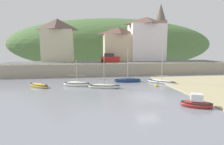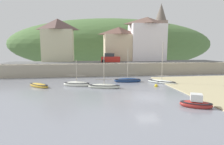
{
  "view_description": "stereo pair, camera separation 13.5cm",
  "coord_description": "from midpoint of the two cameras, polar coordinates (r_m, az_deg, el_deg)",
  "views": [
    {
      "loc": [
        -6.9,
        -19.28,
        5.48
      ],
      "look_at": [
        -3.05,
        7.54,
        1.85
      ],
      "focal_mm": 29.41,
      "sensor_mm": 36.0,
      "label": 1
    },
    {
      "loc": [
        -6.76,
        -19.3,
        5.48
      ],
      "look_at": [
        -3.05,
        7.54,
        1.85
      ],
      "focal_mm": 29.41,
      "sensor_mm": 36.0,
      "label": 2
    }
  ],
  "objects": [
    {
      "name": "quay_seawall",
      "position": [
        37.65,
        2.33,
        1.34
      ],
      "size": [
        48.0,
        9.4,
        2.4
      ],
      "color": "#9F957F",
      "rests_on": "ground"
    },
    {
      "name": "rowboat_small_beached",
      "position": [
        27.07,
        -11.03,
        -3.56
      ],
      "size": [
        4.14,
        2.2,
        3.98
      ],
      "rotation": [
        0.0,
        0.0,
        -0.28
      ],
      "color": "white",
      "rests_on": "ground"
    },
    {
      "name": "mooring_buoy",
      "position": [
        26.94,
        13.4,
        -4.0
      ],
      "size": [
        0.47,
        0.47,
        0.47
      ],
      "color": "yellow",
      "rests_on": "ground"
    },
    {
      "name": "sailboat_tall_mast",
      "position": [
        27.99,
        -21.93,
        -3.76
      ],
      "size": [
        3.65,
        3.42,
        0.68
      ],
      "rotation": [
        0.0,
        0.0,
        -0.72
      ],
      "color": "gold",
      "rests_on": "ground"
    },
    {
      "name": "sailboat_nearest_shore",
      "position": [
        29.93,
        15.03,
        -2.72
      ],
      "size": [
        4.27,
        4.12,
        6.54
      ],
      "rotation": [
        0.0,
        0.0,
        -0.75
      ],
      "color": "white",
      "rests_on": "ground"
    },
    {
      "name": "parked_car_near_slipway",
      "position": [
        40.4,
        -0.74,
        4.41
      ],
      "size": [
        4.23,
        2.05,
        1.95
      ],
      "rotation": [
        0.0,
        0.0,
        -0.09
      ],
      "color": "#B3221B",
      "rests_on": "ground"
    },
    {
      "name": "waterfront_building_centre",
      "position": [
        45.2,
        1.92,
        8.97
      ],
      "size": [
        7.39,
        5.07,
        8.11
      ],
      "color": "beige",
      "rests_on": "ground"
    },
    {
      "name": "hillside_backdrop",
      "position": [
        75.32,
        0.25,
        8.69
      ],
      "size": [
        80.0,
        44.0,
        19.6
      ],
      "color": "#4F733D",
      "rests_on": "ground"
    },
    {
      "name": "sailboat_white_hull",
      "position": [
        25.33,
        -2.62,
        -4.28
      ],
      "size": [
        4.62,
        2.23,
        4.6
      ],
      "rotation": [
        0.0,
        0.0,
        -0.24
      ],
      "color": "silver",
      "rests_on": "ground"
    },
    {
      "name": "church_with_spire",
      "position": [
        52.69,
        14.61,
        12.4
      ],
      "size": [
        3.0,
        3.0,
        14.9
      ],
      "color": "gray",
      "rests_on": "ground"
    },
    {
      "name": "dinghy_open_wooden",
      "position": [
        19.07,
        24.57,
        -8.68
      ],
      "size": [
        3.19,
        2.54,
        1.43
      ],
      "rotation": [
        0.0,
        0.0,
        -0.49
      ],
      "color": "maroon",
      "rests_on": "ground"
    },
    {
      "name": "waterfront_building_left",
      "position": [
        45.0,
        -16.62,
        9.74
      ],
      "size": [
        7.11,
        5.36,
        9.76
      ],
      "color": "beige",
      "rests_on": "ground"
    },
    {
      "name": "ground",
      "position": [
        13.81,
        30.63,
        -16.11
      ],
      "size": [
        48.0,
        41.0,
        0.61
      ],
      "color": "gray"
    },
    {
      "name": "waterfront_building_right",
      "position": [
        46.99,
        10.55,
        10.31
      ],
      "size": [
        8.66,
        5.93,
        10.61
      ],
      "color": "white",
      "rests_on": "ground"
    },
    {
      "name": "motorboat_with_cabin",
      "position": [
        29.96,
        4.72,
        -2.39
      ],
      "size": [
        4.48,
        1.58,
        5.45
      ],
      "rotation": [
        0.0,
        0.0,
        -0.06
      ],
      "color": "navy",
      "rests_on": "ground"
    }
  ]
}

